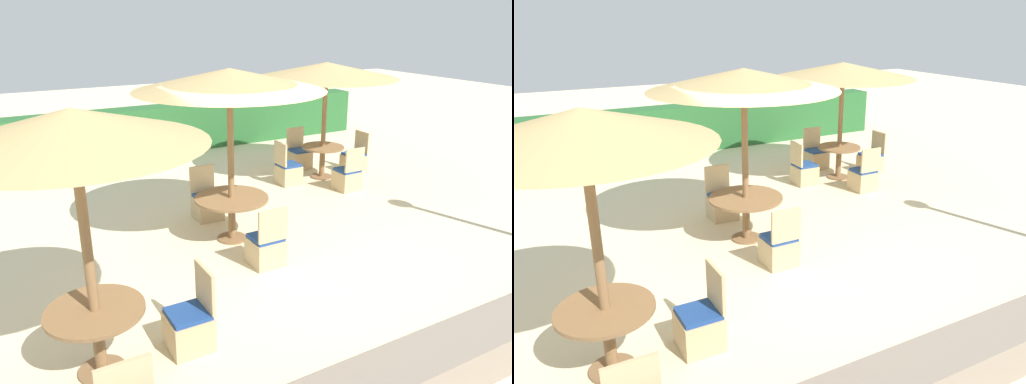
% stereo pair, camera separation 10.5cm
% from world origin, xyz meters
% --- Properties ---
extents(ground_plane, '(40.00, 40.00, 0.00)m').
position_xyz_m(ground_plane, '(0.00, 0.00, 0.00)').
color(ground_plane, beige).
extents(hedge_row, '(13.00, 0.70, 1.21)m').
position_xyz_m(hedge_row, '(0.00, 6.77, 0.61)').
color(hedge_row, '#28602D').
rests_on(hedge_row, ground_plane).
extents(stone_border, '(10.00, 0.56, 0.46)m').
position_xyz_m(stone_border, '(0.00, -3.01, 0.23)').
color(stone_border, gray).
rests_on(stone_border, ground_plane).
extents(parasol_back_right, '(3.00, 3.00, 2.51)m').
position_xyz_m(parasol_back_right, '(2.98, 2.94, 2.34)').
color(parasol_back_right, olive).
rests_on(parasol_back_right, ground_plane).
extents(round_table_back_right, '(0.93, 0.93, 0.71)m').
position_xyz_m(round_table_back_right, '(2.98, 2.94, 0.53)').
color(round_table_back_right, olive).
rests_on(round_table_back_right, ground_plane).
extents(patio_chair_back_right_east, '(0.46, 0.46, 0.93)m').
position_xyz_m(patio_chair_back_right_east, '(3.88, 2.91, 0.26)').
color(patio_chair_back_right_east, tan).
rests_on(patio_chair_back_right_east, ground_plane).
extents(patio_chair_back_right_north, '(0.46, 0.46, 0.93)m').
position_xyz_m(patio_chair_back_right_north, '(2.96, 3.81, 0.26)').
color(patio_chair_back_right_north, tan).
rests_on(patio_chair_back_right_north, ground_plane).
extents(patio_chair_back_right_west, '(0.46, 0.46, 0.93)m').
position_xyz_m(patio_chair_back_right_west, '(2.07, 2.93, 0.26)').
color(patio_chair_back_right_west, tan).
rests_on(patio_chair_back_right_west, ground_plane).
extents(patio_chair_back_right_south, '(0.46, 0.46, 0.93)m').
position_xyz_m(patio_chair_back_right_south, '(2.95, 2.00, 0.26)').
color(patio_chair_back_right_south, tan).
rests_on(patio_chair_back_right_south, ground_plane).
extents(parasol_front_left, '(2.39, 2.39, 2.72)m').
position_xyz_m(parasol_front_left, '(-2.82, -1.21, 2.54)').
color(parasol_front_left, olive).
rests_on(parasol_front_left, ground_plane).
extents(round_table_front_left, '(0.98, 0.98, 0.74)m').
position_xyz_m(round_table_front_left, '(-2.82, -1.21, 0.57)').
color(round_table_front_left, olive).
rests_on(round_table_front_left, ground_plane).
extents(patio_chair_front_left_east, '(0.46, 0.46, 0.93)m').
position_xyz_m(patio_chair_front_left_east, '(-1.86, -1.27, 0.26)').
color(patio_chair_front_left_east, tan).
rests_on(patio_chair_front_left_east, ground_plane).
extents(parasol_center, '(2.86, 2.86, 2.72)m').
position_xyz_m(parasol_center, '(-0.22, 1.00, 2.55)').
color(parasol_center, olive).
rests_on(parasol_center, ground_plane).
extents(round_table_center, '(1.18, 1.18, 0.73)m').
position_xyz_m(round_table_center, '(-0.22, 1.00, 0.59)').
color(round_table_center, olive).
rests_on(round_table_center, ground_plane).
extents(patio_chair_center_north, '(0.46, 0.46, 0.93)m').
position_xyz_m(patio_chair_center_north, '(-0.21, 2.01, 0.26)').
color(patio_chair_center_north, tan).
rests_on(patio_chair_center_north, ground_plane).
extents(patio_chair_center_south, '(0.46, 0.46, 0.93)m').
position_xyz_m(patio_chair_center_south, '(-0.18, -0.01, 0.26)').
color(patio_chair_center_south, tan).
rests_on(patio_chair_center_south, ground_plane).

